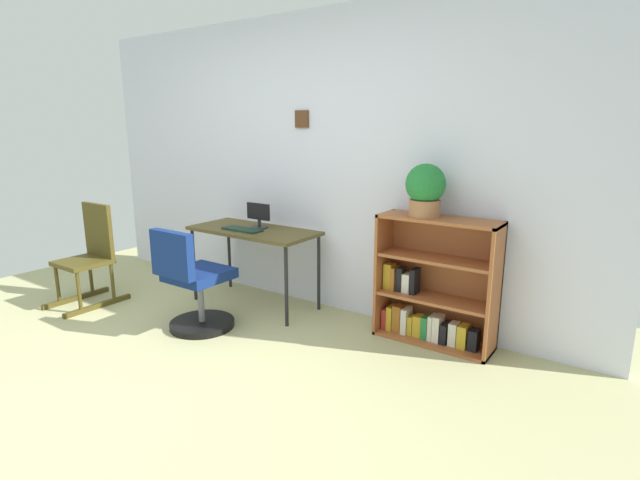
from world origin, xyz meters
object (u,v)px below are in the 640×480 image
at_px(office_chair, 194,287).
at_px(bookshelf_low, 434,288).
at_px(monitor, 259,216).
at_px(potted_plant_on_shelf, 425,189).
at_px(rocking_chair, 90,254).
at_px(keyboard, 242,229).
at_px(desk, 254,235).

relative_size(office_chair, bookshelf_low, 0.88).
distance_m(monitor, potted_plant_on_shelf, 1.57).
relative_size(rocking_chair, potted_plant_on_shelf, 2.39).
distance_m(rocking_chair, potted_plant_on_shelf, 3.06).
bearing_deg(office_chair, rocking_chair, -175.32).
xyz_separation_m(keyboard, office_chair, (0.03, -0.61, -0.36)).
height_order(keyboard, office_chair, office_chair).
distance_m(monitor, rocking_chair, 1.60).
bearing_deg(potted_plant_on_shelf, keyboard, -170.97).
relative_size(monitor, bookshelf_low, 0.26).
height_order(desk, rocking_chair, rocking_chair).
xyz_separation_m(monitor, office_chair, (-0.02, -0.76, -0.47)).
bearing_deg(office_chair, desk, 89.61).
height_order(desk, keyboard, keyboard).
relative_size(keyboard, office_chair, 0.45).
bearing_deg(potted_plant_on_shelf, office_chair, -151.04).
distance_m(desk, monitor, 0.18).
bearing_deg(bookshelf_low, office_chair, -150.83).
bearing_deg(monitor, rocking_chair, -146.29).
distance_m(rocking_chair, bookshelf_low, 3.08).
relative_size(keyboard, bookshelf_low, 0.39).
bearing_deg(rocking_chair, desk, 32.36).
height_order(office_chair, bookshelf_low, bookshelf_low).
xyz_separation_m(keyboard, rocking_chair, (-1.24, -0.71, -0.26)).
relative_size(rocking_chair, bookshelf_low, 0.95).
relative_size(desk, office_chair, 1.40).
xyz_separation_m(keyboard, bookshelf_low, (1.67, 0.31, -0.30)).
bearing_deg(rocking_chair, bookshelf_low, 19.26).
height_order(keyboard, rocking_chair, rocking_chair).
xyz_separation_m(desk, keyboard, (-0.04, -0.10, 0.06)).
xyz_separation_m(rocking_chair, bookshelf_low, (2.91, 1.02, -0.04)).
height_order(office_chair, rocking_chair, rocking_chair).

